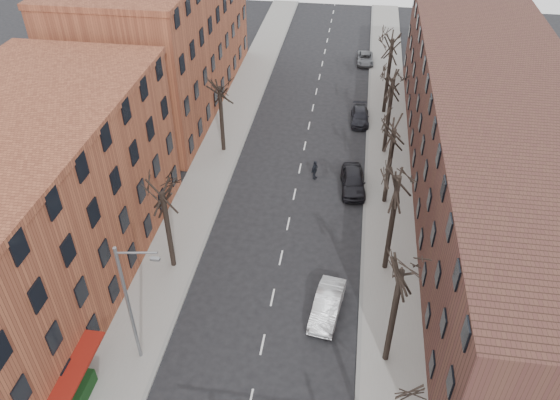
% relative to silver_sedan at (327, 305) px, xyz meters
% --- Properties ---
extents(sidewalk_left, '(4.00, 90.00, 0.15)m').
position_rel_silver_sedan_xyz_m(sidewalk_left, '(-11.78, 19.83, -0.71)').
color(sidewalk_left, gray).
rests_on(sidewalk_left, ground).
extents(sidewalk_right, '(4.00, 90.00, 0.15)m').
position_rel_silver_sedan_xyz_m(sidewalk_right, '(4.22, 19.83, -0.71)').
color(sidewalk_right, gray).
rests_on(sidewalk_right, ground).
extents(building_left_near, '(12.00, 26.00, 12.00)m').
position_rel_silver_sedan_xyz_m(building_left_near, '(-19.78, -0.17, 5.22)').
color(building_left_near, brown).
rests_on(building_left_near, ground).
extents(building_left_far, '(12.00, 28.00, 14.00)m').
position_rel_silver_sedan_xyz_m(building_left_far, '(-19.78, 28.83, 6.22)').
color(building_left_far, brown).
rests_on(building_left_far, ground).
extents(building_right, '(12.00, 50.00, 10.00)m').
position_rel_silver_sedan_xyz_m(building_right, '(12.22, 14.83, 4.22)').
color(building_right, '#492B22').
rests_on(building_right, ground).
extents(tree_right_b, '(5.20, 5.20, 10.80)m').
position_rel_silver_sedan_xyz_m(tree_right_b, '(3.82, -3.17, -0.78)').
color(tree_right_b, black).
rests_on(tree_right_b, ground).
extents(tree_right_c, '(5.20, 5.20, 11.60)m').
position_rel_silver_sedan_xyz_m(tree_right_c, '(3.82, 4.83, -0.78)').
color(tree_right_c, black).
rests_on(tree_right_c, ground).
extents(tree_right_d, '(5.20, 5.20, 10.00)m').
position_rel_silver_sedan_xyz_m(tree_right_d, '(3.82, 12.83, -0.78)').
color(tree_right_d, black).
rests_on(tree_right_d, ground).
extents(tree_right_e, '(5.20, 5.20, 10.80)m').
position_rel_silver_sedan_xyz_m(tree_right_e, '(3.82, 20.83, -0.78)').
color(tree_right_e, black).
rests_on(tree_right_e, ground).
extents(tree_right_f, '(5.20, 5.20, 11.60)m').
position_rel_silver_sedan_xyz_m(tree_right_f, '(3.82, 28.83, -0.78)').
color(tree_right_f, black).
rests_on(tree_right_f, ground).
extents(tree_left_a, '(5.20, 5.20, 9.50)m').
position_rel_silver_sedan_xyz_m(tree_left_a, '(-11.38, 2.83, -0.78)').
color(tree_left_a, black).
rests_on(tree_left_a, ground).
extents(tree_left_b, '(5.20, 5.20, 9.50)m').
position_rel_silver_sedan_xyz_m(tree_left_b, '(-11.38, 18.83, -0.78)').
color(tree_left_b, black).
rests_on(tree_left_b, ground).
extents(streetlight, '(2.45, 0.22, 9.03)m').
position_rel_silver_sedan_xyz_m(streetlight, '(-10.81, -5.17, 4.23)').
color(streetlight, slate).
rests_on(streetlight, ground).
extents(silver_sedan, '(2.28, 4.92, 1.56)m').
position_rel_silver_sedan_xyz_m(silver_sedan, '(0.00, 0.00, 0.00)').
color(silver_sedan, silver).
rests_on(silver_sedan, ground).
extents(parked_car_near, '(2.47, 5.16, 1.70)m').
position_rel_silver_sedan_xyz_m(parked_car_near, '(1.09, 14.33, 0.07)').
color(parked_car_near, black).
rests_on(parked_car_near, ground).
extents(parked_car_mid, '(2.00, 4.51, 1.29)m').
position_rel_silver_sedan_xyz_m(parked_car_mid, '(1.33, 26.44, -0.14)').
color(parked_car_mid, black).
rests_on(parked_car_mid, ground).
extents(parked_car_far, '(2.19, 4.40, 1.20)m').
position_rel_silver_sedan_xyz_m(parked_car_far, '(1.52, 41.81, -0.18)').
color(parked_car_far, slate).
rests_on(parked_car_far, ground).
extents(pedestrian_crossing, '(0.82, 1.13, 1.78)m').
position_rel_silver_sedan_xyz_m(pedestrian_crossing, '(-2.33, 15.47, 0.11)').
color(pedestrian_crossing, black).
rests_on(pedestrian_crossing, ground).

